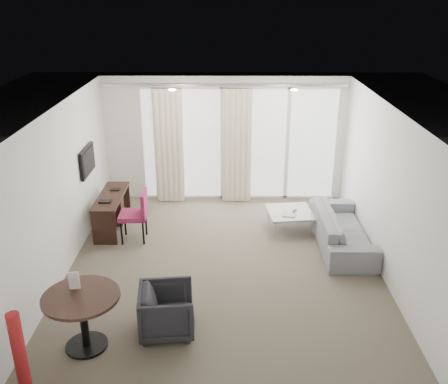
{
  "coord_description": "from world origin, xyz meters",
  "views": [
    {
      "loc": [
        0.05,
        -7.0,
        4.22
      ],
      "look_at": [
        0.0,
        0.6,
        1.1
      ],
      "focal_mm": 40.0,
      "sensor_mm": 36.0,
      "label": 1
    }
  ],
  "objects_px": {
    "desk": "(112,212)",
    "desk_chair": "(133,216)",
    "red_lamp": "(20,359)",
    "coffee_table": "(290,220)",
    "round_table": "(84,321)",
    "rattan_chair_b": "(293,161)",
    "rattan_chair_a": "(252,163)",
    "sofa": "(342,229)",
    "tub_armchair": "(167,311)"
  },
  "relations": [
    {
      "from": "desk_chair",
      "to": "coffee_table",
      "type": "relative_size",
      "value": 1.15
    },
    {
      "from": "tub_armchair",
      "to": "sofa",
      "type": "bearing_deg",
      "value": -55.05
    },
    {
      "from": "sofa",
      "to": "rattan_chair_a",
      "type": "bearing_deg",
      "value": 22.85
    },
    {
      "from": "rattan_chair_b",
      "to": "sofa",
      "type": "bearing_deg",
      "value": -59.55
    },
    {
      "from": "desk",
      "to": "desk_chair",
      "type": "bearing_deg",
      "value": -43.61
    },
    {
      "from": "red_lamp",
      "to": "sofa",
      "type": "bearing_deg",
      "value": 40.78
    },
    {
      "from": "sofa",
      "to": "round_table",
      "type": "bearing_deg",
      "value": 125.85
    },
    {
      "from": "desk",
      "to": "round_table",
      "type": "xyz_separation_m",
      "value": [
        0.38,
        -3.37,
        0.05
      ]
    },
    {
      "from": "desk",
      "to": "coffee_table",
      "type": "relative_size",
      "value": 1.75
    },
    {
      "from": "coffee_table",
      "to": "round_table",
      "type": "bearing_deg",
      "value": -131.43
    },
    {
      "from": "desk_chair",
      "to": "round_table",
      "type": "bearing_deg",
      "value": -93.45
    },
    {
      "from": "sofa",
      "to": "rattan_chair_b",
      "type": "distance_m",
      "value": 3.56
    },
    {
      "from": "tub_armchair",
      "to": "sofa",
      "type": "height_order",
      "value": "tub_armchair"
    },
    {
      "from": "sofa",
      "to": "tub_armchair",
      "type": "bearing_deg",
      "value": 131.04
    },
    {
      "from": "sofa",
      "to": "rattan_chair_a",
      "type": "xyz_separation_m",
      "value": [
        -1.42,
        3.37,
        0.06
      ]
    },
    {
      "from": "sofa",
      "to": "red_lamp",
      "type": "bearing_deg",
      "value": 130.78
    },
    {
      "from": "coffee_table",
      "to": "sofa",
      "type": "xyz_separation_m",
      "value": [
        0.84,
        -0.6,
        0.13
      ]
    },
    {
      "from": "round_table",
      "to": "sofa",
      "type": "xyz_separation_m",
      "value": [
        3.79,
        2.74,
        -0.07
      ]
    },
    {
      "from": "tub_armchair",
      "to": "rattan_chair_a",
      "type": "bearing_deg",
      "value": -19.43
    },
    {
      "from": "desk",
      "to": "desk_chair",
      "type": "height_order",
      "value": "desk_chair"
    },
    {
      "from": "red_lamp",
      "to": "coffee_table",
      "type": "distance_m",
      "value": 5.42
    },
    {
      "from": "red_lamp",
      "to": "rattan_chair_a",
      "type": "distance_m",
      "value": 7.54
    },
    {
      "from": "desk_chair",
      "to": "round_table",
      "type": "height_order",
      "value": "desk_chair"
    },
    {
      "from": "tub_armchair",
      "to": "sofa",
      "type": "xyz_separation_m",
      "value": [
        2.8,
        2.43,
        -0.02
      ]
    },
    {
      "from": "red_lamp",
      "to": "sofa",
      "type": "distance_m",
      "value": 5.57
    },
    {
      "from": "desk",
      "to": "sofa",
      "type": "relative_size",
      "value": 0.67
    },
    {
      "from": "tub_armchair",
      "to": "coffee_table",
      "type": "bearing_deg",
      "value": -38.85
    },
    {
      "from": "rattan_chair_a",
      "to": "rattan_chair_b",
      "type": "bearing_deg",
      "value": -9.87
    },
    {
      "from": "red_lamp",
      "to": "rattan_chair_a",
      "type": "relative_size",
      "value": 1.53
    },
    {
      "from": "desk_chair",
      "to": "red_lamp",
      "type": "relative_size",
      "value": 0.82
    },
    {
      "from": "round_table",
      "to": "coffee_table",
      "type": "bearing_deg",
      "value": 48.57
    },
    {
      "from": "coffee_table",
      "to": "rattan_chair_a",
      "type": "distance_m",
      "value": 2.83
    },
    {
      "from": "desk",
      "to": "red_lamp",
      "type": "height_order",
      "value": "red_lamp"
    },
    {
      "from": "coffee_table",
      "to": "desk",
      "type": "bearing_deg",
      "value": 179.52
    },
    {
      "from": "coffee_table",
      "to": "rattan_chair_b",
      "type": "distance_m",
      "value": 2.96
    },
    {
      "from": "coffee_table",
      "to": "rattan_chair_b",
      "type": "bearing_deg",
      "value": 82.06
    },
    {
      "from": "desk_chair",
      "to": "rattan_chair_a",
      "type": "height_order",
      "value": "desk_chair"
    },
    {
      "from": "desk",
      "to": "desk_chair",
      "type": "distance_m",
      "value": 0.68
    },
    {
      "from": "rattan_chair_a",
      "to": "coffee_table",
      "type": "bearing_deg",
      "value": -97.35
    },
    {
      "from": "round_table",
      "to": "rattan_chair_a",
      "type": "xyz_separation_m",
      "value": [
        2.37,
        6.11,
        -0.01
      ]
    },
    {
      "from": "desk_chair",
      "to": "sofa",
      "type": "relative_size",
      "value": 0.44
    },
    {
      "from": "round_table",
      "to": "tub_armchair",
      "type": "bearing_deg",
      "value": 17.03
    },
    {
      "from": "desk",
      "to": "rattan_chair_b",
      "type": "height_order",
      "value": "rattan_chair_b"
    },
    {
      "from": "desk",
      "to": "rattan_chair_a",
      "type": "height_order",
      "value": "rattan_chair_a"
    },
    {
      "from": "sofa",
      "to": "rattan_chair_a",
      "type": "height_order",
      "value": "rattan_chair_a"
    },
    {
      "from": "tub_armchair",
      "to": "red_lamp",
      "type": "bearing_deg",
      "value": 124.15
    },
    {
      "from": "sofa",
      "to": "rattan_chair_a",
      "type": "distance_m",
      "value": 3.66
    },
    {
      "from": "desk",
      "to": "rattan_chair_a",
      "type": "relative_size",
      "value": 1.91
    },
    {
      "from": "red_lamp",
      "to": "coffee_table",
      "type": "bearing_deg",
      "value": 51.5
    },
    {
      "from": "desk_chair",
      "to": "tub_armchair",
      "type": "height_order",
      "value": "desk_chair"
    }
  ]
}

